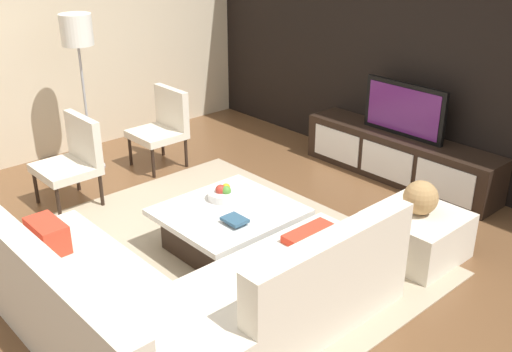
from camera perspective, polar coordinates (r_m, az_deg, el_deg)
The scene contains 15 objects.
ground_plane at distance 5.10m, azimuth -2.69°, elevation -7.72°, with size 14.00×14.00×0.00m, color brown.
feature_wall_back at distance 6.52m, azimuth 16.01°, elevation 11.82°, with size 6.40×0.12×2.80m, color black.
side_wall_left at distance 7.30m, azimuth -18.36°, elevation 12.78°, with size 0.12×5.20×2.80m, color beige.
area_rug at distance 5.16m, azimuth -3.41°, elevation -7.23°, with size 3.27×2.61×0.01m, color tan.
media_console at distance 6.60m, azimuth 13.45°, elevation 1.76°, with size 2.23×0.47×0.50m.
television at distance 6.43m, azimuth 13.91°, elevation 6.14°, with size 0.96×0.06×0.56m.
sectional_couch at distance 4.19m, azimuth -7.61°, elevation -11.35°, with size 2.26×2.33×0.79m.
coffee_table at distance 5.12m, azimuth -2.59°, elevation -4.97°, with size 0.98×1.07×0.38m.
accent_chair_near at distance 6.08m, azimuth -16.95°, elevation 1.82°, with size 0.58×0.52×0.87m.
floor_lamp at distance 6.62m, azimuth -16.61°, elevation 12.35°, with size 0.33×0.33×1.71m.
ottoman at distance 5.20m, azimuth 14.98°, elevation -5.39°, with size 0.70×0.70×0.40m, color beige.
fruit_bowl at distance 5.20m, azimuth -3.07°, elevation -1.70°, with size 0.28×0.28×0.14m.
accent_chair_far at distance 6.81m, azimuth -8.79°, elevation 4.98°, with size 0.55×0.52×0.87m.
decorative_ball at distance 5.04m, azimuth 15.39°, elevation -2.00°, with size 0.28×0.28×0.28m, color #AD8451.
book_stack at distance 4.80m, azimuth -2.01°, elevation -4.24°, with size 0.20×0.15×0.05m.
Camera 1 is at (3.36, -2.74, 2.69)m, focal length 42.08 mm.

